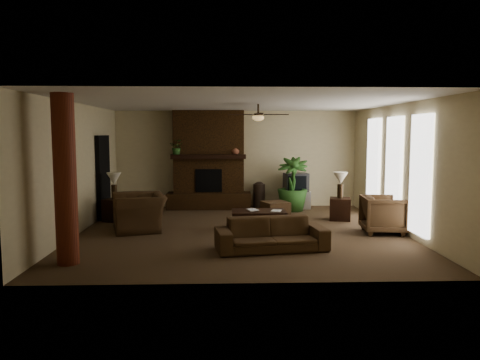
{
  "coord_description": "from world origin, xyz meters",
  "views": [
    {
      "loc": [
        -0.36,
        -9.91,
        2.16
      ],
      "look_at": [
        0.0,
        0.4,
        1.1
      ],
      "focal_mm": 34.26,
      "sensor_mm": 36.0,
      "label": 1
    }
  ],
  "objects_px": {
    "armchair_right": "(384,213)",
    "coffee_table": "(259,213)",
    "floor_vase": "(259,193)",
    "armchair_left": "(139,206)",
    "tv_stand": "(295,200)",
    "log_column": "(65,180)",
    "side_table_left": "(116,210)",
    "lamp_left": "(114,181)",
    "lamp_right": "(340,180)",
    "side_table_right": "(340,209)",
    "ottoman": "(275,209)",
    "floor_plant": "(292,196)",
    "sofa": "(271,229)"
  },
  "relations": [
    {
      "from": "armchair_left",
      "to": "side_table_right",
      "type": "xyz_separation_m",
      "value": [
        4.78,
        1.02,
        -0.27
      ]
    },
    {
      "from": "armchair_left",
      "to": "floor_plant",
      "type": "height_order",
      "value": "armchair_left"
    },
    {
      "from": "log_column",
      "to": "floor_vase",
      "type": "relative_size",
      "value": 3.64
    },
    {
      "from": "side_table_right",
      "to": "lamp_right",
      "type": "height_order",
      "value": "lamp_right"
    },
    {
      "from": "coffee_table",
      "to": "lamp_right",
      "type": "bearing_deg",
      "value": 26.81
    },
    {
      "from": "log_column",
      "to": "side_table_left",
      "type": "distance_m",
      "value": 3.88
    },
    {
      "from": "armchair_right",
      "to": "lamp_right",
      "type": "relative_size",
      "value": 1.38
    },
    {
      "from": "armchair_left",
      "to": "side_table_right",
      "type": "bearing_deg",
      "value": 85.89
    },
    {
      "from": "sofa",
      "to": "coffee_table",
      "type": "bearing_deg",
      "value": 84.49
    },
    {
      "from": "log_column",
      "to": "coffee_table",
      "type": "distance_m",
      "value": 4.36
    },
    {
      "from": "side_table_left",
      "to": "lamp_right",
      "type": "xyz_separation_m",
      "value": [
        5.55,
        -0.07,
        0.73
      ]
    },
    {
      "from": "tv_stand",
      "to": "floor_vase",
      "type": "bearing_deg",
      "value": 176.46
    },
    {
      "from": "side_table_left",
      "to": "side_table_right",
      "type": "relative_size",
      "value": 1.0
    },
    {
      "from": "armchair_left",
      "to": "tv_stand",
      "type": "bearing_deg",
      "value": 109.82
    },
    {
      "from": "log_column",
      "to": "armchair_left",
      "type": "height_order",
      "value": "log_column"
    },
    {
      "from": "armchair_right",
      "to": "floor_plant",
      "type": "bearing_deg",
      "value": 33.06
    },
    {
      "from": "lamp_left",
      "to": "lamp_right",
      "type": "relative_size",
      "value": 1.0
    },
    {
      "from": "ottoman",
      "to": "lamp_right",
      "type": "xyz_separation_m",
      "value": [
        1.56,
        -0.46,
        0.8
      ]
    },
    {
      "from": "armchair_right",
      "to": "ottoman",
      "type": "bearing_deg",
      "value": 52.15
    },
    {
      "from": "coffee_table",
      "to": "lamp_left",
      "type": "bearing_deg",
      "value": 161.97
    },
    {
      "from": "log_column",
      "to": "side_table_right",
      "type": "distance_m",
      "value": 6.68
    },
    {
      "from": "tv_stand",
      "to": "floor_plant",
      "type": "height_order",
      "value": "floor_plant"
    },
    {
      "from": "armchair_right",
      "to": "floor_vase",
      "type": "distance_m",
      "value": 4.2
    },
    {
      "from": "armchair_left",
      "to": "lamp_left",
      "type": "xyz_separation_m",
      "value": [
        -0.8,
        1.07,
        0.46
      ]
    },
    {
      "from": "floor_vase",
      "to": "tv_stand",
      "type": "bearing_deg",
      "value": -2.98
    },
    {
      "from": "armchair_right",
      "to": "coffee_table",
      "type": "height_order",
      "value": "armchair_right"
    },
    {
      "from": "coffee_table",
      "to": "ottoman",
      "type": "relative_size",
      "value": 2.0
    },
    {
      "from": "armchair_left",
      "to": "ottoman",
      "type": "height_order",
      "value": "armchair_left"
    },
    {
      "from": "lamp_left",
      "to": "ottoman",
      "type": "bearing_deg",
      "value": 5.6
    },
    {
      "from": "coffee_table",
      "to": "lamp_right",
      "type": "xyz_separation_m",
      "value": [
        2.11,
        1.06,
        0.63
      ]
    },
    {
      "from": "floor_vase",
      "to": "side_table_right",
      "type": "relative_size",
      "value": 1.4
    },
    {
      "from": "log_column",
      "to": "side_table_right",
      "type": "bearing_deg",
      "value": 33.8
    },
    {
      "from": "armchair_right",
      "to": "floor_plant",
      "type": "relative_size",
      "value": 0.6
    },
    {
      "from": "lamp_right",
      "to": "floor_vase",
      "type": "bearing_deg",
      "value": 134.47
    },
    {
      "from": "coffee_table",
      "to": "floor_vase",
      "type": "bearing_deg",
      "value": 85.39
    },
    {
      "from": "side_table_left",
      "to": "lamp_left",
      "type": "xyz_separation_m",
      "value": [
        -0.03,
        -0.0,
        0.73
      ]
    },
    {
      "from": "sofa",
      "to": "floor_vase",
      "type": "xyz_separation_m",
      "value": [
        0.14,
        4.77,
        0.03
      ]
    },
    {
      "from": "armchair_left",
      "to": "floor_plant",
      "type": "distance_m",
      "value": 4.49
    },
    {
      "from": "ottoman",
      "to": "floor_plant",
      "type": "height_order",
      "value": "floor_plant"
    },
    {
      "from": "floor_plant",
      "to": "lamp_left",
      "type": "bearing_deg",
      "value": -163.72
    },
    {
      "from": "tv_stand",
      "to": "lamp_right",
      "type": "relative_size",
      "value": 1.31
    },
    {
      "from": "coffee_table",
      "to": "side_table_right",
      "type": "relative_size",
      "value": 2.18
    },
    {
      "from": "lamp_left",
      "to": "side_table_right",
      "type": "xyz_separation_m",
      "value": [
        5.58,
        -0.05,
        -0.73
      ]
    },
    {
      "from": "lamp_left",
      "to": "armchair_right",
      "type": "bearing_deg",
      "value": -14.5
    },
    {
      "from": "side_table_left",
      "to": "side_table_right",
      "type": "distance_m",
      "value": 5.55
    },
    {
      "from": "floor_vase",
      "to": "side_table_left",
      "type": "xyz_separation_m",
      "value": [
        -3.68,
        -1.84,
        -0.16
      ]
    },
    {
      "from": "log_column",
      "to": "side_table_right",
      "type": "xyz_separation_m",
      "value": [
        5.48,
        3.66,
        -1.12
      ]
    },
    {
      "from": "log_column",
      "to": "coffee_table",
      "type": "relative_size",
      "value": 2.33
    },
    {
      "from": "sofa",
      "to": "log_column",
      "type": "bearing_deg",
      "value": -175.93
    },
    {
      "from": "log_column",
      "to": "floor_plant",
      "type": "distance_m",
      "value": 6.82
    }
  ]
}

